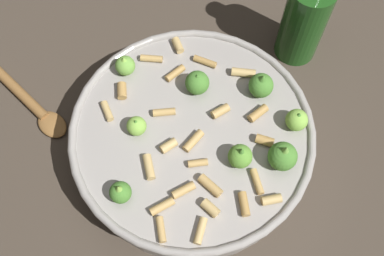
% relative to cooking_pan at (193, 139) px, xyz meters
% --- Properties ---
extents(ground_plane, '(2.40, 2.40, 0.00)m').
position_rel_cooking_pan_xyz_m(ground_plane, '(-0.00, 0.00, -0.04)').
color(ground_plane, '#42382D').
extents(cooking_pan, '(0.33, 0.33, 0.12)m').
position_rel_cooking_pan_xyz_m(cooking_pan, '(0.00, 0.00, 0.00)').
color(cooking_pan, '#9E9993').
rests_on(cooking_pan, ground).
extents(olive_oil_bottle, '(0.07, 0.07, 0.19)m').
position_rel_cooking_pan_xyz_m(olive_oil_bottle, '(0.24, -0.04, 0.04)').
color(olive_oil_bottle, '#1E4C19').
rests_on(olive_oil_bottle, ground).
extents(wooden_spoon, '(0.06, 0.25, 0.02)m').
position_rel_cooking_pan_xyz_m(wooden_spoon, '(-0.08, 0.28, -0.03)').
color(wooden_spoon, olive).
rests_on(wooden_spoon, ground).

